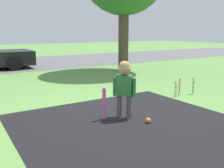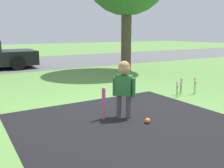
# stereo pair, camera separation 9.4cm
# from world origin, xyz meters

# --- Properties ---
(ground_plane) EXTENTS (60.00, 60.00, 0.00)m
(ground_plane) POSITION_xyz_m (0.00, 0.00, 0.00)
(ground_plane) COLOR #5B8C42
(street_strip) EXTENTS (40.00, 6.00, 0.01)m
(street_strip) POSITION_xyz_m (0.00, 8.94, 0.00)
(street_strip) COLOR #59595B
(street_strip) RESTS_ON ground
(child) EXTENTS (0.29, 0.34, 1.02)m
(child) POSITION_xyz_m (-0.00, -0.34, 0.66)
(child) COLOR #4C4751
(child) RESTS_ON ground
(baseball_bat) EXTENTS (0.06, 0.06, 0.58)m
(baseball_bat) POSITION_xyz_m (-0.35, -0.24, 0.38)
(baseball_bat) COLOR #E54CA5
(baseball_bat) RESTS_ON ground
(sports_ball) EXTENTS (0.09, 0.09, 0.09)m
(sports_ball) POSITION_xyz_m (0.18, -0.79, 0.05)
(sports_ball) COLOR orange
(sports_ball) RESTS_ON ground
(flower_bed) EXTENTS (0.64, 0.34, 0.43)m
(flower_bed) POSITION_xyz_m (2.18, 0.28, 0.31)
(flower_bed) COLOR #38702D
(flower_bed) RESTS_ON ground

